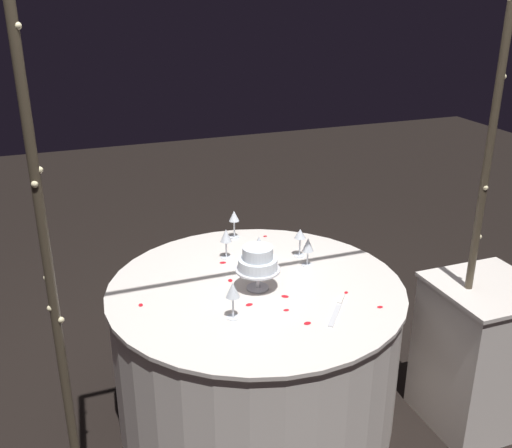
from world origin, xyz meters
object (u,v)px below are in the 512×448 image
Objects in this scene: tiered_cake at (258,262)px; wine_glass_5 at (259,243)px; wine_glass_2 at (233,292)px; wine_glass_3 at (234,217)px; cake_knife at (338,308)px; wine_glass_4 at (300,235)px; decorative_arch at (294,154)px; side_table at (479,354)px; wine_glass_1 at (226,237)px; wine_glass_0 at (308,246)px; main_table at (256,352)px.

tiered_cake reaches higher than wine_glass_5.
wine_glass_2 is 1.06× the size of wine_glass_3.
wine_glass_3 is 0.98m from cake_knife.
wine_glass_3 is at bearing -55.32° from wine_glass_4.
cake_knife is (-0.16, 0.59, -0.10)m from wine_glass_5.
wine_glass_5 is (-0.11, -0.68, -0.67)m from decorative_arch.
wine_glass_1 is at bearing -36.60° from side_table.
wine_glass_4 is at bearing 177.60° from wine_glass_5.
decorative_arch is at bearing 92.58° from wine_glass_1.
wine_glass_0 is 0.94× the size of wine_glass_3.
tiered_cake is 1.52× the size of wine_glass_5.
decorative_arch is at bearing 89.60° from tiered_cake.
main_table is 6.62× the size of tiered_cake.
wine_glass_4 reaches higher than wine_glass_0.
wine_glass_5 is at bearing -36.66° from side_table.
wine_glass_5 is (0.24, -0.01, -0.02)m from wine_glass_4.
decorative_arch reaches higher than wine_glass_0.
tiered_cake is at bearing -21.66° from side_table.
wine_glass_0 is at bearing -38.42° from side_table.
wine_glass_1 is 0.69× the size of cake_knife.
wine_glass_2 is at bearing 47.14° from tiered_cake.
side_table is 1.51m from wine_glass_3.
side_table is at bearing 178.80° from decorative_arch.
wine_glass_2 is at bearing 71.10° from wine_glass_3.
wine_glass_5 is (-0.11, -0.28, -0.04)m from tiered_cake.
decorative_arch is 1.65× the size of main_table.
decorative_arch is 0.70m from wine_glass_2.
wine_glass_4 is (0.70, -0.69, 0.49)m from side_table.
wine_glass_2 is at bearing 58.00° from wine_glass_5.
wine_glass_4 is (-0.25, 0.37, -0.00)m from wine_glass_3.
side_table is (-1.05, 0.44, 0.01)m from main_table.
wine_glass_1 is at bearing -105.10° from wine_glass_2.
wine_glass_4 is 0.65× the size of cake_knife.
main_table is at bearing 81.32° from wine_glass_3.
wine_glass_1 reaches higher than cake_knife.
tiered_cake is at bearing 38.27° from wine_glass_4.
wine_glass_4 reaches higher than side_table.
side_table reaches higher than cake_knife.
wine_glass_4 is 0.24m from wine_glass_5.
cake_knife is at bearing 100.80° from wine_glass_3.
tiered_cake is at bearing -132.86° from wine_glass_2.
decorative_arch is at bearing -1.20° from side_table.
wine_glass_0 is (-0.34, -0.13, 0.49)m from main_table.
wine_glass_1 is (0.04, -0.39, -0.02)m from tiered_cake.
decorative_arch reaches higher than main_table.
cake_knife is at bearing -7.69° from side_table.
tiered_cake is 0.30m from wine_glass_2.
decorative_arch is 13.75× the size of wine_glass_2.
tiered_cake is 0.44m from cake_knife.
wine_glass_4 is at bearing -97.07° from cake_knife.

